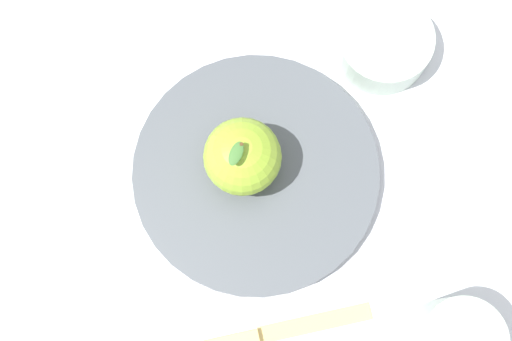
{
  "coord_description": "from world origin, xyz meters",
  "views": [
    {
      "loc": [
        0.12,
        0.05,
        0.72
      ],
      "look_at": [
        -0.02,
        -0.03,
        0.02
      ],
      "focal_mm": 48.3,
      "sensor_mm": 36.0,
      "label": 1
    }
  ],
  "objects": [
    {
      "name": "side_bowl",
      "position": [
        -0.21,
        0.02,
        0.03
      ],
      "size": [
        0.1,
        0.1,
        0.04
      ],
      "color": "#B2C6B2",
      "rests_on": "ground_plane"
    },
    {
      "name": "ground_plane",
      "position": [
        0.0,
        0.0,
        0.0
      ],
      "size": [
        2.4,
        2.4,
        0.0
      ],
      "primitive_type": "plane",
      "color": "silver"
    },
    {
      "name": "cup",
      "position": [
        0.03,
        0.22,
        0.04
      ],
      "size": [
        0.08,
        0.08,
        0.08
      ],
      "color": "#B2C6B2",
      "rests_on": "ground_plane"
    },
    {
      "name": "dinner_plate",
      "position": [
        -0.02,
        -0.03,
        0.01
      ],
      "size": [
        0.26,
        0.26,
        0.02
      ],
      "color": "#4C5156",
      "rests_on": "ground_plane"
    },
    {
      "name": "apple",
      "position": [
        -0.02,
        -0.05,
        0.06
      ],
      "size": [
        0.08,
        0.08,
        0.09
      ],
      "color": "#8CB22D",
      "rests_on": "dinner_plate"
    },
    {
      "name": "knife",
      "position": [
        0.13,
        0.06,
        0.0
      ],
      "size": [
        0.14,
        0.15,
        0.01
      ],
      "color": "#D8B766",
      "rests_on": "ground_plane"
    }
  ]
}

